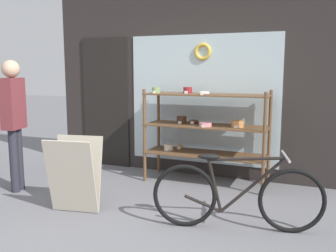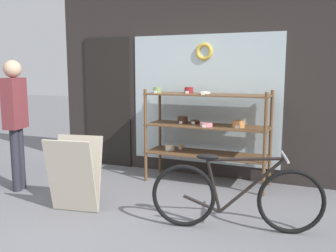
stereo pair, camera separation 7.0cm
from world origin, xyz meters
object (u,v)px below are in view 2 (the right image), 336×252
Objects in this scene: bicycle at (235,196)px; pedestrian at (15,114)px; display_case at (205,126)px; sandwich_board at (74,174)px.

bicycle is 3.02m from pedestrian.
pedestrian is at bearing -149.68° from display_case.
bicycle is at bearing -61.12° from display_case.
bicycle is at bearing -103.53° from pedestrian.
pedestrian is (-2.18, -1.27, 0.20)m from display_case.
display_case is at bearing -71.01° from pedestrian.
display_case is 2.03× the size of sandwich_board.
pedestrian reaches higher than bicycle.
display_case is 1.02× the size of bicycle.
display_case is at bearing 105.10° from bicycle.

